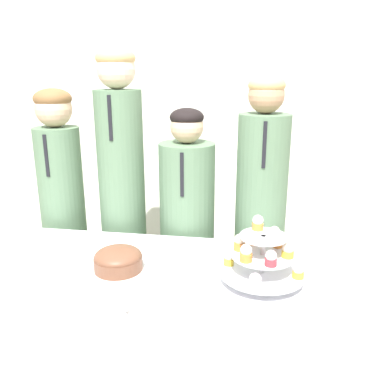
% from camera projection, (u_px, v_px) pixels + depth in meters
% --- Properties ---
extents(wall_back, '(9.00, 0.06, 2.70)m').
position_uv_depth(wall_back, '(191.00, 103.00, 2.80)').
color(wall_back, silver).
rests_on(wall_back, ground_plane).
extents(table, '(1.69, 0.67, 0.77)m').
position_uv_depth(table, '(147.00, 342.00, 1.84)').
color(table, white).
rests_on(table, ground_plane).
extents(round_cake, '(0.24, 0.24, 0.10)m').
position_uv_depth(round_cake, '(118.00, 261.00, 1.66)').
color(round_cake, white).
rests_on(round_cake, table).
extents(cake_knife, '(0.23, 0.18, 0.01)m').
position_uv_depth(cake_knife, '(99.00, 290.00, 1.53)').
color(cake_knife, silver).
rests_on(cake_knife, table).
extents(cupcake_stand, '(0.33, 0.33, 0.26)m').
position_uv_depth(cupcake_stand, '(262.00, 256.00, 1.57)').
color(cupcake_stand, silver).
rests_on(cupcake_stand, table).
extents(student_0, '(0.25, 0.25, 1.48)m').
position_uv_depth(student_0, '(64.00, 222.00, 2.32)').
color(student_0, '#567556').
rests_on(student_0, ground_plane).
extents(student_1, '(0.25, 0.25, 1.68)m').
position_uv_depth(student_1, '(123.00, 208.00, 2.24)').
color(student_1, '#567556').
rests_on(student_1, ground_plane).
extents(student_2, '(0.29, 0.30, 1.39)m').
position_uv_depth(student_2, '(187.00, 243.00, 2.24)').
color(student_2, '#567556').
rests_on(student_2, ground_plane).
extents(student_3, '(0.26, 0.27, 1.55)m').
position_uv_depth(student_3, '(259.00, 231.00, 2.15)').
color(student_3, '#567556').
rests_on(student_3, ground_plane).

